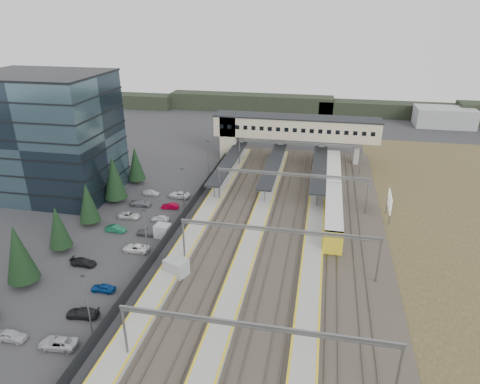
% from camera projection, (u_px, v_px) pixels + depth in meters
% --- Properties ---
extents(ground, '(220.00, 220.00, 0.00)m').
position_uv_depth(ground, '(211.00, 237.00, 71.96)').
color(ground, '#2B2B2D').
rests_on(ground, ground).
extents(office_building, '(24.30, 18.30, 24.30)m').
position_uv_depth(office_building, '(49.00, 136.00, 84.36)').
color(office_building, '#3A535F').
rests_on(office_building, ground).
extents(conifer_row, '(4.42, 49.82, 9.50)m').
position_uv_depth(conifer_row, '(75.00, 210.00, 70.51)').
color(conifer_row, black).
rests_on(conifer_row, ground).
extents(car_park, '(10.43, 44.71, 1.27)m').
position_uv_depth(car_park, '(126.00, 242.00, 69.20)').
color(car_park, '#ABABAF').
rests_on(car_park, ground).
extents(lampposts, '(0.50, 53.25, 8.07)m').
position_uv_depth(lampposts, '(167.00, 207.00, 72.79)').
color(lampposts, slate).
rests_on(lampposts, ground).
extents(fence, '(0.08, 90.00, 2.00)m').
position_uv_depth(fence, '(183.00, 215.00, 77.23)').
color(fence, '#26282B').
rests_on(fence, ground).
extents(relay_cabin_near, '(3.76, 3.29, 2.61)m').
position_uv_depth(relay_cabin_near, '(176.00, 268.00, 61.13)').
color(relay_cabin_near, '#929497').
rests_on(relay_cabin_near, ground).
extents(relay_cabin_far, '(2.63, 2.27, 2.22)m').
position_uv_depth(relay_cabin_far, '(163.00, 231.00, 71.65)').
color(relay_cabin_far, '#929497').
rests_on(relay_cabin_far, ground).
extents(rail_corridor, '(34.00, 90.00, 0.92)m').
position_uv_depth(rail_corridor, '(270.00, 227.00, 74.66)').
color(rail_corridor, '#372F29').
rests_on(rail_corridor, ground).
extents(canopies, '(23.10, 30.00, 3.28)m').
position_uv_depth(canopies, '(273.00, 164.00, 93.41)').
color(canopies, black).
rests_on(canopies, ground).
extents(footbridge, '(40.40, 6.40, 11.20)m').
position_uv_depth(footbridge, '(284.00, 129.00, 105.18)').
color(footbridge, tan).
rests_on(footbridge, ground).
extents(gantries, '(28.40, 62.28, 7.17)m').
position_uv_depth(gantries, '(286.00, 203.00, 70.11)').
color(gantries, slate).
rests_on(gantries, ground).
extents(train, '(2.98, 41.46, 3.75)m').
position_uv_depth(train, '(333.00, 192.00, 83.94)').
color(train, silver).
rests_on(train, ground).
extents(billboard, '(0.37, 5.84, 4.93)m').
position_uv_depth(billboard, '(390.00, 202.00, 76.81)').
color(billboard, slate).
rests_on(billboard, ground).
extents(treeline_far, '(170.00, 19.00, 7.00)m').
position_uv_depth(treeline_far, '(344.00, 108.00, 149.48)').
color(treeline_far, black).
rests_on(treeline_far, ground).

